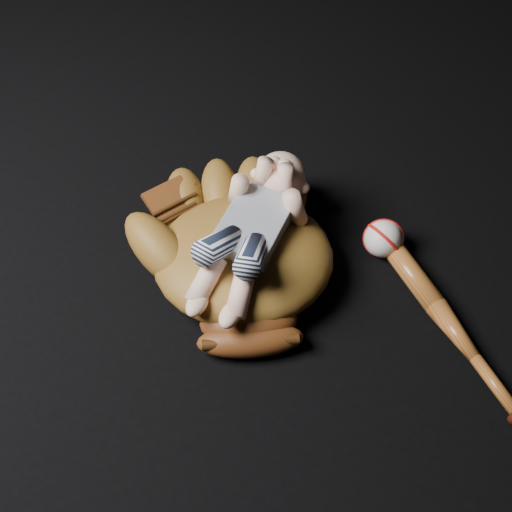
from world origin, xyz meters
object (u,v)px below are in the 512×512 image
baseball_glove (243,252)px  baseball_bat (444,317)px  newborn_baby (248,232)px  baseball (383,238)px

baseball_glove → baseball_bat: size_ratio=1.05×
baseball_bat → baseball_glove: bearing=174.3°
newborn_baby → baseball: size_ratio=5.06×
baseball_glove → baseball: bearing=8.8°
newborn_baby → baseball: (0.24, 0.12, -0.09)m
baseball → baseball_glove: bearing=-155.5°
baseball_glove → baseball: 0.28m
newborn_baby → baseball_bat: (0.37, -0.04, -0.11)m
baseball_glove → newborn_baby: newborn_baby is taller
newborn_baby → baseball_bat: size_ratio=0.85×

